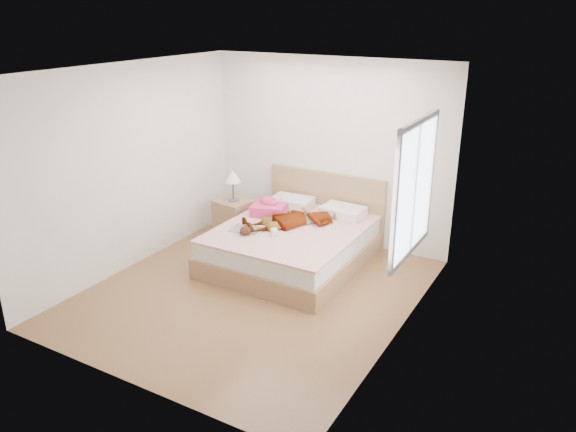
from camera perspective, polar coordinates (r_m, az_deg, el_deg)
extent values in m
plane|color=#54361A|center=(6.79, -3.59, -7.74)|extent=(4.00, 4.00, 0.00)
imported|color=white|center=(7.42, 1.07, 0.00)|extent=(1.38, 1.47, 0.20)
ellipsoid|color=black|center=(8.07, -0.94, 1.26)|extent=(0.57, 0.63, 0.08)
cube|color=silver|center=(7.95, -0.70, 2.00)|extent=(0.10, 0.09, 0.05)
plane|color=white|center=(6.02, -4.15, 14.63)|extent=(4.00, 4.00, 0.00)
plane|color=silver|center=(7.96, 4.13, 6.58)|extent=(3.60, 0.00, 3.60)
plane|color=white|center=(4.86, -16.95, -3.63)|extent=(3.60, 0.00, 3.60)
plane|color=silver|center=(7.40, -15.62, 4.78)|extent=(0.00, 4.00, 4.00)
plane|color=silver|center=(5.55, 11.88, -0.11)|extent=(0.00, 4.00, 4.00)
cube|color=white|center=(5.76, 12.74, 2.71)|extent=(0.02, 1.10, 1.30)
cube|color=silver|center=(5.23, 10.81, 1.05)|extent=(0.04, 0.06, 1.42)
cube|color=silver|center=(6.30, 14.35, 4.09)|extent=(0.04, 0.06, 1.42)
cube|color=silver|center=(6.00, 12.24, -3.48)|extent=(0.04, 1.22, 0.06)
cube|color=silver|center=(5.60, 13.29, 9.35)|extent=(0.04, 1.22, 0.06)
cube|color=silver|center=(5.76, 12.70, 2.72)|extent=(0.03, 0.04, 1.30)
cube|color=brown|center=(7.46, 0.38, -3.87)|extent=(1.78, 2.08, 0.26)
cube|color=silver|center=(7.37, 0.39, -2.17)|extent=(1.70, 2.00, 0.22)
cube|color=silver|center=(7.32, 0.39, -1.26)|extent=(1.74, 2.04, 0.03)
cube|color=olive|center=(8.16, 3.87, 1.06)|extent=(1.80, 0.07, 1.00)
cube|color=silver|center=(8.06, 0.42, 1.44)|extent=(0.61, 0.44, 0.13)
cube|color=silver|center=(7.73, 5.60, 0.47)|extent=(0.60, 0.43, 0.13)
cube|color=#FF457B|center=(7.74, -1.97, 0.65)|extent=(0.53, 0.47, 0.15)
ellipsoid|color=#F64284|center=(7.77, -1.91, 1.49)|extent=(0.30, 0.24, 0.14)
cube|color=white|center=(7.24, -4.32, -1.41)|extent=(0.46, 0.33, 0.01)
cube|color=white|center=(7.29, -5.09, -1.19)|extent=(0.24, 0.31, 0.02)
cube|color=#242424|center=(7.18, -3.51, -1.48)|extent=(0.24, 0.31, 0.02)
cylinder|color=white|center=(7.03, -1.43, -1.67)|extent=(0.10, 0.10, 0.10)
torus|color=white|center=(7.00, -1.16, -1.74)|extent=(0.07, 0.03, 0.07)
cylinder|color=black|center=(7.02, -1.43, -1.37)|extent=(0.08, 0.08, 0.00)
ellipsoid|color=black|center=(7.08, -4.38, -1.49)|extent=(0.17, 0.18, 0.11)
ellipsoid|color=beige|center=(7.06, -4.41, -1.47)|extent=(0.09, 0.10, 0.05)
sphere|color=black|center=(7.15, -4.21, -1.19)|extent=(0.08, 0.08, 0.08)
sphere|color=pink|center=(7.17, -4.39, -0.96)|extent=(0.03, 0.03, 0.03)
sphere|color=pink|center=(7.16, -3.92, -1.00)|extent=(0.03, 0.03, 0.03)
ellipsoid|color=black|center=(7.07, -4.82, -1.76)|extent=(0.05, 0.06, 0.03)
ellipsoid|color=black|center=(7.04, -4.08, -1.82)|extent=(0.05, 0.06, 0.03)
cube|color=brown|center=(8.21, -5.48, -0.38)|extent=(0.55, 0.51, 0.59)
cylinder|color=#4F4F4F|center=(8.10, -5.55, 1.64)|extent=(0.17, 0.17, 0.02)
cylinder|color=#474747|center=(8.06, -5.59, 2.65)|extent=(0.03, 0.03, 0.30)
cone|color=white|center=(8.00, -5.64, 4.05)|extent=(0.27, 0.27, 0.17)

